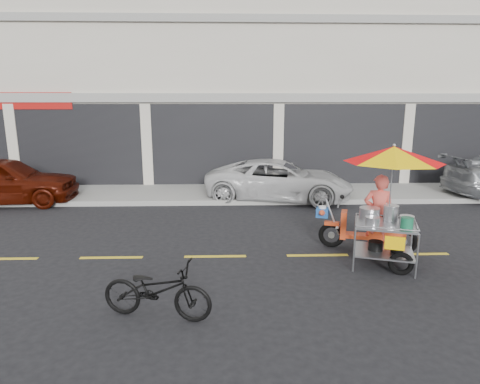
{
  "coord_description": "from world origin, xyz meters",
  "views": [
    {
      "loc": [
        -1.75,
        -7.34,
        2.9
      ],
      "look_at": [
        -1.5,
        0.6,
        1.15
      ],
      "focal_mm": 30.0,
      "sensor_mm": 36.0,
      "label": 1
    }
  ],
  "objects_px": {
    "maroon_sedan": "(2,181)",
    "white_pickup": "(279,180)",
    "near_bicycle": "(157,290)",
    "food_vendor_rig": "(385,188)"
  },
  "relations": [
    {
      "from": "maroon_sedan",
      "to": "white_pickup",
      "type": "height_order",
      "value": "maroon_sedan"
    },
    {
      "from": "near_bicycle",
      "to": "maroon_sedan",
      "type": "bearing_deg",
      "value": 53.41
    },
    {
      "from": "maroon_sedan",
      "to": "near_bicycle",
      "type": "relative_size",
      "value": 2.68
    },
    {
      "from": "maroon_sedan",
      "to": "near_bicycle",
      "type": "xyz_separation_m",
      "value": [
        5.62,
        -6.59,
        -0.3
      ]
    },
    {
      "from": "white_pickup",
      "to": "near_bicycle",
      "type": "bearing_deg",
      "value": 171.35
    },
    {
      "from": "maroon_sedan",
      "to": "food_vendor_rig",
      "type": "relative_size",
      "value": 1.87
    },
    {
      "from": "near_bicycle",
      "to": "food_vendor_rig",
      "type": "relative_size",
      "value": 0.7
    },
    {
      "from": "near_bicycle",
      "to": "food_vendor_rig",
      "type": "height_order",
      "value": "food_vendor_rig"
    },
    {
      "from": "near_bicycle",
      "to": "white_pickup",
      "type": "bearing_deg",
      "value": -7.22
    },
    {
      "from": "white_pickup",
      "to": "food_vendor_rig",
      "type": "bearing_deg",
      "value": -153.59
    }
  ]
}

